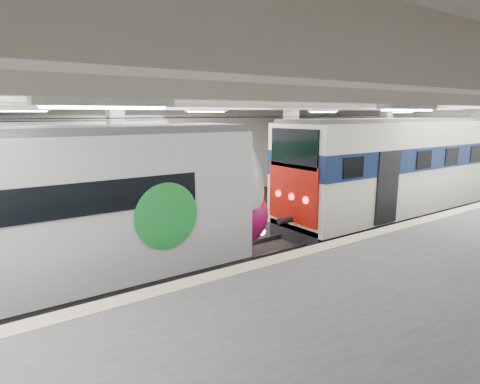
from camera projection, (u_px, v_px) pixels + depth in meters
station_hall at (272, 168)px, 11.78m from camera, size 36.00×24.00×5.75m
modern_emu at (60, 217)px, 10.25m from camera, size 14.00×2.89×4.51m
older_rer at (404, 166)px, 18.62m from camera, size 14.05×3.10×4.61m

